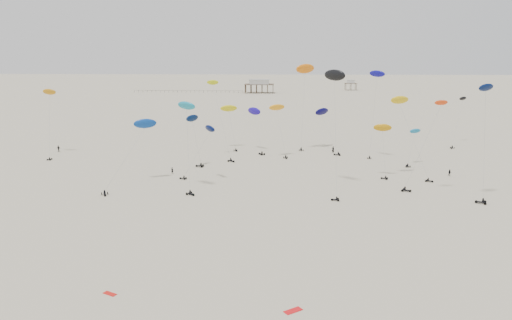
# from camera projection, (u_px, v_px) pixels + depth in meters

# --- Properties ---
(ground_plane) EXTENTS (900.00, 900.00, 0.00)m
(ground_plane) POSITION_uv_depth(u_px,v_px,m) (268.00, 121.00, 215.33)
(ground_plane) COLOR beige
(pavilion_main) EXTENTS (21.00, 13.00, 9.80)m
(pavilion_main) POSITION_uv_depth(u_px,v_px,m) (259.00, 87.00, 361.31)
(pavilion_main) COLOR brown
(pavilion_main) RESTS_ON ground
(pavilion_small) EXTENTS (9.00, 7.00, 8.00)m
(pavilion_small) POSITION_uv_depth(u_px,v_px,m) (351.00, 86.00, 387.52)
(pavilion_small) COLOR brown
(pavilion_small) RESTS_ON ground
(pier_fence) EXTENTS (80.20, 0.20, 1.50)m
(pier_fence) POSITION_uv_depth(u_px,v_px,m) (188.00, 92.00, 364.44)
(pier_fence) COLOR black
(pier_fence) RESTS_ON ground
(rig_0) EXTENTS (6.10, 6.64, 15.11)m
(rig_0) POSITION_uv_depth(u_px,v_px,m) (278.00, 115.00, 139.96)
(rig_0) COLOR black
(rig_0) RESTS_ON ground
(rig_1) EXTENTS (5.21, 7.16, 9.80)m
(rig_1) POSITION_uv_depth(u_px,v_px,m) (412.00, 143.00, 130.91)
(rig_1) COLOR black
(rig_1) RESTS_ON ground
(rig_2) EXTENTS (9.09, 4.28, 13.14)m
(rig_2) POSITION_uv_depth(u_px,v_px,m) (205.00, 139.00, 115.56)
(rig_2) COLOR black
(rig_2) RESTS_ON ground
(rig_3) EXTENTS (9.54, 16.04, 20.00)m
(rig_3) POSITION_uv_depth(u_px,v_px,m) (458.00, 118.00, 159.14)
(rig_3) COLOR black
(rig_3) RESTS_ON ground
(rig_4) EXTENTS (6.50, 10.21, 14.16)m
(rig_4) POSITION_uv_depth(u_px,v_px,m) (229.00, 112.00, 154.15)
(rig_4) COLOR black
(rig_4) RESTS_ON ground
(rig_5) EXTENTS (7.12, 14.05, 20.49)m
(rig_5) POSITION_uv_depth(u_px,v_px,m) (49.00, 101.00, 143.89)
(rig_5) COLOR black
(rig_5) RESTS_ON ground
(rig_6) EXTENTS (5.59, 10.51, 19.14)m
(rig_6) POSITION_uv_depth(u_px,v_px,m) (187.00, 123.00, 106.23)
(rig_6) COLOR black
(rig_6) RESTS_ON ground
(rig_7) EXTENTS (8.93, 11.86, 22.63)m
(rig_7) POSITION_uv_depth(u_px,v_px,m) (221.00, 116.00, 138.19)
(rig_7) COLOR black
(rig_7) RESTS_ON ground
(rig_8) EXTENTS (6.35, 12.88, 14.10)m
(rig_8) POSITION_uv_depth(u_px,v_px,m) (255.00, 118.00, 149.67)
(rig_8) COLOR black
(rig_8) RESTS_ON ground
(rig_9) EXTENTS (4.49, 8.66, 23.30)m
(rig_9) POSITION_uv_depth(u_px,v_px,m) (485.00, 128.00, 98.45)
(rig_9) COLOR black
(rig_9) RESTS_ON ground
(rig_10) EXTENTS (4.44, 6.06, 12.67)m
(rig_10) POSITION_uv_depth(u_px,v_px,m) (383.00, 136.00, 117.98)
(rig_10) COLOR black
(rig_10) RESTS_ON ground
(rig_11) EXTENTS (9.30, 3.79, 19.54)m
(rig_11) POSITION_uv_depth(u_px,v_px,m) (421.00, 152.00, 105.30)
(rig_11) COLOR black
(rig_11) RESTS_ON ground
(rig_12) EXTENTS (5.03, 4.53, 13.60)m
(rig_12) POSITION_uv_depth(u_px,v_px,m) (195.00, 133.00, 128.24)
(rig_12) COLOR black
(rig_12) RESTS_ON ground
(rig_13) EXTENTS (7.71, 16.91, 16.54)m
(rig_13) POSITION_uv_depth(u_px,v_px,m) (324.00, 117.00, 152.79)
(rig_13) COLOR black
(rig_13) RESTS_ON ground
(rig_14) EXTENTS (9.51, 10.33, 19.88)m
(rig_14) POSITION_uv_depth(u_px,v_px,m) (404.00, 112.00, 117.71)
(rig_14) COLOR black
(rig_14) RESTS_ON ground
(rig_15) EXTENTS (7.11, 8.01, 25.98)m
(rig_15) POSITION_uv_depth(u_px,v_px,m) (305.00, 75.00, 149.10)
(rig_15) COLOR black
(rig_15) RESTS_ON ground
(rig_16) EXTENTS (5.07, 5.92, 24.52)m
(rig_16) POSITION_uv_depth(u_px,v_px,m) (376.00, 84.00, 137.03)
(rig_16) COLOR black
(rig_16) RESTS_ON ground
(rig_17) EXTENTS (5.31, 17.20, 26.96)m
(rig_17) POSITION_uv_depth(u_px,v_px,m) (335.00, 85.00, 107.61)
(rig_17) COLOR black
(rig_17) RESTS_ON ground
(rig_18) EXTENTS (9.07, 17.49, 19.08)m
(rig_18) POSITION_uv_depth(u_px,v_px,m) (139.00, 135.00, 112.72)
(rig_18) COLOR black
(rig_18) RESTS_ON ground
(spectator_0) EXTENTS (0.79, 0.65, 1.88)m
(spectator_0) POSITION_uv_depth(u_px,v_px,m) (172.00, 174.00, 122.10)
(spectator_0) COLOR black
(spectator_0) RESTS_ON ground
(spectator_1) EXTENTS (1.03, 0.73, 1.92)m
(spectator_1) POSITION_uv_depth(u_px,v_px,m) (449.00, 176.00, 119.61)
(spectator_1) COLOR black
(spectator_1) RESTS_ON ground
(spectator_2) EXTENTS (1.46, 0.96, 2.27)m
(spectator_2) POSITION_uv_depth(u_px,v_px,m) (59.00, 152.00, 148.74)
(spectator_2) COLOR black
(spectator_2) RESTS_ON ground
(spectator_3) EXTENTS (0.97, 0.79, 2.32)m
(spectator_3) POSITION_uv_depth(u_px,v_px,m) (333.00, 153.00, 147.07)
(spectator_3) COLOR black
(spectator_3) RESTS_ON ground
(grounded_kite_a) EXTENTS (2.31, 2.02, 0.08)m
(grounded_kite_a) POSITION_uv_depth(u_px,v_px,m) (293.00, 311.00, 57.39)
(grounded_kite_a) COLOR red
(grounded_kite_a) RESTS_ON ground
(grounded_kite_b) EXTENTS (1.92, 1.45, 0.07)m
(grounded_kite_b) POSITION_uv_depth(u_px,v_px,m) (110.00, 294.00, 61.43)
(grounded_kite_b) COLOR red
(grounded_kite_b) RESTS_ON ground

